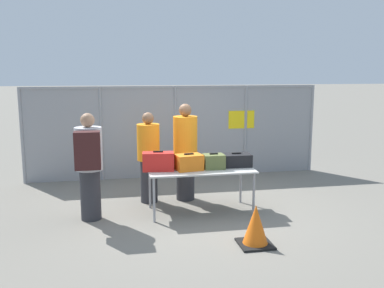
% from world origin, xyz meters
% --- Properties ---
extents(ground_plane, '(120.00, 120.00, 0.00)m').
position_xyz_m(ground_plane, '(0.00, 0.00, 0.00)').
color(ground_plane, slate).
extents(fence_section, '(6.47, 0.07, 2.01)m').
position_xyz_m(fence_section, '(0.01, 2.40, 1.05)').
color(fence_section, gray).
rests_on(fence_section, ground_plane).
extents(inspection_table, '(1.74, 0.83, 0.74)m').
position_xyz_m(inspection_table, '(0.04, -0.07, 0.68)').
color(inspection_table, '#B2B2AD').
rests_on(inspection_table, ground_plane).
extents(suitcase_red, '(0.52, 0.29, 0.32)m').
position_xyz_m(suitcase_red, '(-0.66, -0.07, 0.89)').
color(suitcase_red, red).
rests_on(suitcase_red, inspection_table).
extents(suitcase_orange, '(0.46, 0.37, 0.28)m').
position_xyz_m(suitcase_orange, '(-0.16, -0.13, 0.87)').
color(suitcase_orange, orange).
rests_on(suitcase_orange, inspection_table).
extents(suitcase_olive, '(0.34, 0.28, 0.26)m').
position_xyz_m(suitcase_olive, '(0.26, -0.11, 0.86)').
color(suitcase_olive, '#566033').
rests_on(suitcase_olive, inspection_table).
extents(suitcase_black, '(0.49, 0.33, 0.23)m').
position_xyz_m(suitcase_black, '(0.67, -0.01, 0.84)').
color(suitcase_black, black).
rests_on(suitcase_black, inspection_table).
extents(traveler_hooded, '(0.42, 0.65, 1.69)m').
position_xyz_m(traveler_hooded, '(-1.74, -0.16, 0.93)').
color(traveler_hooded, '#2D2D33').
rests_on(traveler_hooded, ground_plane).
extents(security_worker_near, '(0.43, 0.43, 1.75)m').
position_xyz_m(security_worker_near, '(-0.08, 0.66, 0.91)').
color(security_worker_near, '#2D2D33').
rests_on(security_worker_near, ground_plane).
extents(security_worker_far, '(0.40, 0.40, 1.62)m').
position_xyz_m(security_worker_far, '(-0.75, 0.64, 0.84)').
color(security_worker_far, '#2D2D33').
rests_on(security_worker_far, ground_plane).
extents(utility_trailer, '(4.44, 2.38, 0.65)m').
position_xyz_m(utility_trailer, '(1.08, 4.91, 0.40)').
color(utility_trailer, '#B2B2B7').
rests_on(utility_trailer, ground_plane).
extents(traffic_cone, '(0.45, 0.45, 0.56)m').
position_xyz_m(traffic_cone, '(0.49, -1.57, 0.26)').
color(traffic_cone, black).
rests_on(traffic_cone, ground_plane).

